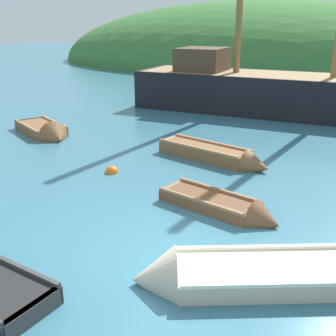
{
  "coord_description": "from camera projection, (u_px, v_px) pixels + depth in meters",
  "views": [
    {
      "loc": [
        3.32,
        -6.26,
        4.23
      ],
      "look_at": [
        -2.05,
        3.98,
        0.12
      ],
      "focal_mm": 44.7,
      "sensor_mm": 36.0,
      "label": 1
    }
  ],
  "objects": [
    {
      "name": "sailing_ship",
      "position": [
        273.0,
        98.0,
        19.86
      ],
      "size": [
        16.15,
        4.07,
        13.47
      ],
      "rotation": [
        0.0,
        0.0,
        0.05
      ],
      "color": "black",
      "rests_on": "ground"
    },
    {
      "name": "rowboat_outer_left",
      "position": [
        226.0,
        209.0,
        9.69
      ],
      "size": [
        3.12,
        1.48,
        0.87
      ],
      "rotation": [
        0.0,
        0.0,
        6.08
      ],
      "color": "brown",
      "rests_on": "ground"
    },
    {
      "name": "rowboat_near_dock",
      "position": [
        46.0,
        133.0,
        16.14
      ],
      "size": [
        3.37,
        2.43,
        1.16
      ],
      "rotation": [
        0.0,
        0.0,
        5.84
      ],
      "color": "brown",
      "rests_on": "ground"
    },
    {
      "name": "shore_hill",
      "position": [
        255.0,
        64.0,
        41.9
      ],
      "size": [
        43.3,
        25.03,
        12.09
      ],
      "primitive_type": "ellipsoid",
      "color": "#387033",
      "rests_on": "ground"
    },
    {
      "name": "rowboat_center",
      "position": [
        226.0,
        278.0,
        7.09
      ],
      "size": [
        3.91,
        2.91,
        1.15
      ],
      "rotation": [
        0.0,
        0.0,
        3.66
      ],
      "color": "beige",
      "rests_on": "ground"
    },
    {
      "name": "buoy_orange",
      "position": [
        112.0,
        172.0,
        12.25
      ],
      "size": [
        0.4,
        0.4,
        0.4
      ],
      "primitive_type": "sphere",
      "color": "orange",
      "rests_on": "ground"
    },
    {
      "name": "ground_plane",
      "position": [
        166.0,
        251.0,
        8.09
      ],
      "size": [
        120.0,
        120.0,
        0.0
      ],
      "primitive_type": "plane",
      "color": "teal"
    },
    {
      "name": "rowboat_far",
      "position": [
        217.0,
        156.0,
        13.21
      ],
      "size": [
        3.95,
        1.71,
        0.87
      ],
      "rotation": [
        0.0,
        0.0,
        6.06
      ],
      "color": "brown",
      "rests_on": "ground"
    }
  ]
}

